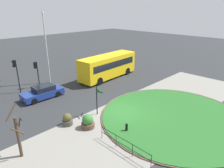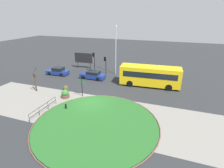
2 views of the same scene
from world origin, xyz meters
name	(u,v)px [view 2 (image 2 of 2)]	position (x,y,z in m)	size (l,w,h in m)	color
ground	(91,103)	(0.00, 0.00, 0.00)	(120.00, 120.00, 0.00)	#282B2D
sidewalk_paving	(84,110)	(0.00, -1.87, 0.01)	(32.00, 8.26, 0.02)	gray
grass_island	(96,123)	(2.52, -3.87, 0.05)	(12.83, 12.83, 0.10)	#235B23
grass_kerb_ring	(96,123)	(2.52, -3.87, 0.06)	(13.14, 13.14, 0.11)	brown
signpost_directional	(82,85)	(-1.91, 1.38, 1.75)	(0.58, 1.07, 3.08)	black
bollard_foreground	(66,106)	(-2.14, -2.35, 0.38)	(0.20, 0.20, 0.73)	black
railing_grass_edge	(43,107)	(-4.15, -3.83, 0.65)	(0.06, 4.48, 0.99)	black
bus_yellow	(150,76)	(6.30, 8.36, 1.70)	(9.35, 3.07, 3.17)	yellow
car_near_lane	(58,71)	(-10.84, 8.28, 0.66)	(4.14, 2.06, 1.44)	navy
car_far_lane	(93,75)	(-3.62, 8.42, 0.65)	(4.44, 1.90, 1.39)	navy
traffic_light_near	(105,61)	(-2.54, 11.72, 2.41)	(0.49, 0.30, 3.27)	black
traffic_light_far	(94,58)	(-4.88, 11.77, 2.85)	(0.49, 0.30, 3.89)	black
lamppost_tall	(116,49)	(-0.62, 12.24, 4.75)	(0.32, 0.32, 8.90)	#B7B7BC
billboard_left	(84,58)	(-8.08, 13.55, 2.17)	(3.89, 0.41, 3.26)	black
planter_near_signpost	(65,94)	(-3.96, 0.27, 0.53)	(1.09, 1.09, 1.20)	brown
planter_kerbside	(66,89)	(-4.89, 1.83, 0.48)	(0.86, 0.86, 1.06)	#47423D
street_tree_bare	(35,80)	(-9.24, 0.72, 1.72)	(0.97, 0.97, 3.67)	#423323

